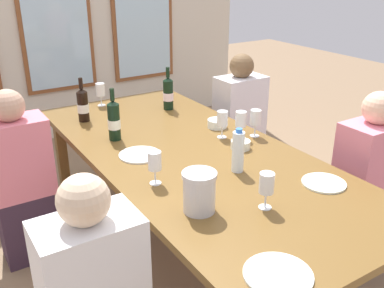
{
  "coord_description": "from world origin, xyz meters",
  "views": [
    {
      "loc": [
        -1.26,
        -1.98,
        1.79
      ],
      "look_at": [
        0.0,
        0.0,
        0.79
      ],
      "focal_mm": 41.23,
      "sensor_mm": 36.0,
      "label": 1
    }
  ],
  "objects_px": {
    "wine_glass_1": "(255,118)",
    "wine_glass_6": "(267,184)",
    "white_plate_1": "(140,155)",
    "wine_glass_0": "(100,91)",
    "white_plate_0": "(278,275)",
    "wine_bottle_2": "(83,105)",
    "wine_bottle_0": "(114,120)",
    "tasting_bowl_1": "(240,145)",
    "wine_glass_2": "(222,119)",
    "seated_person_1": "(366,186)",
    "dining_table": "(192,162)",
    "wine_glass_5": "(241,120)",
    "white_plate_2": "(324,183)",
    "seated_person_3": "(239,125)",
    "wine_bottle_1": "(168,93)",
    "metal_pitcher": "(199,192)",
    "tasting_bowl_0": "(217,123)",
    "wine_glass_4": "(155,162)",
    "water_bottle": "(238,151)",
    "seated_person_2": "(21,183)"
  },
  "relations": [
    {
      "from": "water_bottle",
      "to": "seated_person_3",
      "type": "distance_m",
      "value": 1.31
    },
    {
      "from": "dining_table",
      "to": "wine_glass_5",
      "type": "xyz_separation_m",
      "value": [
        0.37,
        0.03,
        0.18
      ]
    },
    {
      "from": "wine_bottle_0",
      "to": "water_bottle",
      "type": "height_order",
      "value": "wine_bottle_0"
    },
    {
      "from": "wine_glass_6",
      "to": "wine_glass_5",
      "type": "bearing_deg",
      "value": 59.51
    },
    {
      "from": "metal_pitcher",
      "to": "white_plate_1",
      "type": "bearing_deg",
      "value": 86.59
    },
    {
      "from": "wine_bottle_0",
      "to": "tasting_bowl_1",
      "type": "bearing_deg",
      "value": -42.89
    },
    {
      "from": "seated_person_1",
      "to": "wine_glass_2",
      "type": "bearing_deg",
      "value": 131.47
    },
    {
      "from": "seated_person_1",
      "to": "wine_bottle_1",
      "type": "bearing_deg",
      "value": 113.8
    },
    {
      "from": "dining_table",
      "to": "tasting_bowl_0",
      "type": "relative_size",
      "value": 19.54
    },
    {
      "from": "white_plate_0",
      "to": "wine_glass_0",
      "type": "xyz_separation_m",
      "value": [
        0.21,
        2.19,
        0.11
      ]
    },
    {
      "from": "white_plate_2",
      "to": "seated_person_2",
      "type": "bearing_deg",
      "value": 133.84
    },
    {
      "from": "tasting_bowl_1",
      "to": "seated_person_3",
      "type": "bearing_deg",
      "value": 51.83
    },
    {
      "from": "white_plate_2",
      "to": "seated_person_1",
      "type": "height_order",
      "value": "seated_person_1"
    },
    {
      "from": "white_plate_1",
      "to": "tasting_bowl_0",
      "type": "height_order",
      "value": "tasting_bowl_0"
    },
    {
      "from": "dining_table",
      "to": "wine_glass_5",
      "type": "height_order",
      "value": "wine_glass_5"
    },
    {
      "from": "dining_table",
      "to": "water_bottle",
      "type": "relative_size",
      "value": 10.35
    },
    {
      "from": "wine_glass_0",
      "to": "wine_bottle_1",
      "type": "bearing_deg",
      "value": -41.68
    },
    {
      "from": "white_plate_1",
      "to": "wine_glass_4",
      "type": "bearing_deg",
      "value": -103.65
    },
    {
      "from": "wine_glass_2",
      "to": "wine_bottle_0",
      "type": "bearing_deg",
      "value": 150.41
    },
    {
      "from": "wine_glass_2",
      "to": "seated_person_1",
      "type": "relative_size",
      "value": 0.16
    },
    {
      "from": "white_plate_2",
      "to": "wine_glass_4",
      "type": "height_order",
      "value": "wine_glass_4"
    },
    {
      "from": "water_bottle",
      "to": "wine_glass_1",
      "type": "xyz_separation_m",
      "value": [
        0.4,
        0.34,
        0.01
      ]
    },
    {
      "from": "white_plate_0",
      "to": "wine_glass_2",
      "type": "bearing_deg",
      "value": 62.71
    },
    {
      "from": "wine_glass_0",
      "to": "wine_glass_1",
      "type": "distance_m",
      "value": 1.26
    },
    {
      "from": "dining_table",
      "to": "wine_bottle_2",
      "type": "xyz_separation_m",
      "value": [
        -0.35,
        0.85,
        0.18
      ]
    },
    {
      "from": "wine_bottle_2",
      "to": "wine_glass_6",
      "type": "distance_m",
      "value": 1.58
    },
    {
      "from": "water_bottle",
      "to": "seated_person_3",
      "type": "xyz_separation_m",
      "value": [
        0.8,
        0.99,
        -0.33
      ]
    },
    {
      "from": "wine_bottle_1",
      "to": "tasting_bowl_1",
      "type": "bearing_deg",
      "value": -90.45
    },
    {
      "from": "white_plate_1",
      "to": "wine_glass_6",
      "type": "distance_m",
      "value": 0.86
    },
    {
      "from": "dining_table",
      "to": "seated_person_3",
      "type": "relative_size",
      "value": 2.24
    },
    {
      "from": "wine_glass_5",
      "to": "tasting_bowl_0",
      "type": "bearing_deg",
      "value": 93.39
    },
    {
      "from": "wine_glass_2",
      "to": "tasting_bowl_1",
      "type": "bearing_deg",
      "value": -92.88
    },
    {
      "from": "dining_table",
      "to": "wine_bottle_0",
      "type": "height_order",
      "value": "wine_bottle_0"
    },
    {
      "from": "dining_table",
      "to": "wine_glass_2",
      "type": "bearing_deg",
      "value": 18.45
    },
    {
      "from": "wine_glass_1",
      "to": "wine_glass_6",
      "type": "bearing_deg",
      "value": -126.71
    },
    {
      "from": "wine_glass_6",
      "to": "dining_table",
      "type": "bearing_deg",
      "value": 85.5
    },
    {
      "from": "white_plate_0",
      "to": "white_plate_2",
      "type": "distance_m",
      "value": 0.78
    },
    {
      "from": "white_plate_0",
      "to": "wine_glass_5",
      "type": "xyz_separation_m",
      "value": [
        0.7,
        1.1,
        0.11
      ]
    },
    {
      "from": "white_plate_1",
      "to": "wine_glass_0",
      "type": "distance_m",
      "value": 1.02
    },
    {
      "from": "seated_person_1",
      "to": "seated_person_3",
      "type": "height_order",
      "value": "same"
    },
    {
      "from": "wine_glass_2",
      "to": "seated_person_1",
      "type": "height_order",
      "value": "seated_person_1"
    },
    {
      "from": "white_plate_2",
      "to": "tasting_bowl_0",
      "type": "bearing_deg",
      "value": 89.28
    },
    {
      "from": "dining_table",
      "to": "white_plate_2",
      "type": "height_order",
      "value": "white_plate_2"
    },
    {
      "from": "white_plate_2",
      "to": "wine_bottle_2",
      "type": "height_order",
      "value": "wine_bottle_2"
    },
    {
      "from": "white_plate_0",
      "to": "wine_bottle_2",
      "type": "bearing_deg",
      "value": 90.65
    },
    {
      "from": "wine_bottle_0",
      "to": "wine_glass_0",
      "type": "xyz_separation_m",
      "value": [
        0.19,
        0.69,
        -0.01
      ]
    },
    {
      "from": "wine_glass_2",
      "to": "wine_glass_6",
      "type": "relative_size",
      "value": 1.0
    },
    {
      "from": "wine_bottle_1",
      "to": "water_bottle",
      "type": "bearing_deg",
      "value": -100.59
    },
    {
      "from": "white_plate_0",
      "to": "seated_person_2",
      "type": "distance_m",
      "value": 1.76
    },
    {
      "from": "white_plate_1",
      "to": "wine_glass_0",
      "type": "bearing_deg",
      "value": 80.65
    }
  ]
}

